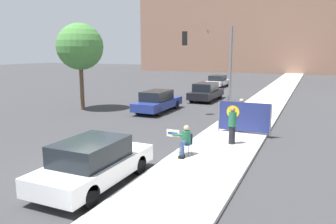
{
  "coord_description": "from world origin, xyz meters",
  "views": [
    {
      "loc": [
        6.77,
        -8.92,
        4.14
      ],
      "look_at": [
        0.19,
        5.7,
        1.14
      ],
      "focal_mm": 35.0,
      "sensor_mm": 36.0,
      "label": 1
    }
  ],
  "objects_px": {
    "seated_protester": "(185,140)",
    "car_on_road_midblock": "(206,92)",
    "protest_banner": "(244,117)",
    "street_tree_near_curb": "(80,47)",
    "pedestrian_behind": "(241,115)",
    "car_on_road_distant": "(218,81)",
    "car_on_road_nearest": "(158,101)",
    "traffic_light_pole": "(213,56)",
    "parked_car_curbside": "(94,162)",
    "jogger_on_sidewalk": "(232,125)"
  },
  "relations": [
    {
      "from": "car_on_road_midblock",
      "to": "seated_protester",
      "type": "bearing_deg",
      "value": -75.33
    },
    {
      "from": "car_on_road_nearest",
      "to": "street_tree_near_curb",
      "type": "distance_m",
      "value": 6.57
    },
    {
      "from": "seated_protester",
      "to": "street_tree_near_curb",
      "type": "bearing_deg",
      "value": 157.4
    },
    {
      "from": "protest_banner",
      "to": "traffic_light_pole",
      "type": "relative_size",
      "value": 0.47
    },
    {
      "from": "street_tree_near_curb",
      "to": "car_on_road_nearest",
      "type": "bearing_deg",
      "value": 15.61
    },
    {
      "from": "pedestrian_behind",
      "to": "street_tree_near_curb",
      "type": "xyz_separation_m",
      "value": [
        -11.76,
        2.28,
        3.44
      ]
    },
    {
      "from": "parked_car_curbside",
      "to": "street_tree_near_curb",
      "type": "distance_m",
      "value": 14.41
    },
    {
      "from": "seated_protester",
      "to": "pedestrian_behind",
      "type": "xyz_separation_m",
      "value": [
        1.14,
        4.85,
        0.21
      ]
    },
    {
      "from": "car_on_road_nearest",
      "to": "street_tree_near_curb",
      "type": "relative_size",
      "value": 0.78
    },
    {
      "from": "seated_protester",
      "to": "car_on_road_midblock",
      "type": "distance_m",
      "value": 15.47
    },
    {
      "from": "protest_banner",
      "to": "car_on_road_distant",
      "type": "relative_size",
      "value": 0.56
    },
    {
      "from": "pedestrian_behind",
      "to": "parked_car_curbside",
      "type": "relative_size",
      "value": 0.38
    },
    {
      "from": "protest_banner",
      "to": "car_on_road_nearest",
      "type": "xyz_separation_m",
      "value": [
        -6.75,
        4.18,
        -0.23
      ]
    },
    {
      "from": "jogger_on_sidewalk",
      "to": "car_on_road_midblock",
      "type": "relative_size",
      "value": 0.34
    },
    {
      "from": "pedestrian_behind",
      "to": "parked_car_curbside",
      "type": "bearing_deg",
      "value": -8.35
    },
    {
      "from": "jogger_on_sidewalk",
      "to": "protest_banner",
      "type": "bearing_deg",
      "value": -110.46
    },
    {
      "from": "car_on_road_midblock",
      "to": "car_on_road_distant",
      "type": "height_order",
      "value": "car_on_road_midblock"
    },
    {
      "from": "seated_protester",
      "to": "street_tree_near_curb",
      "type": "distance_m",
      "value": 13.31
    },
    {
      "from": "car_on_road_midblock",
      "to": "pedestrian_behind",
      "type": "bearing_deg",
      "value": -63.43
    },
    {
      "from": "jogger_on_sidewalk",
      "to": "car_on_road_distant",
      "type": "bearing_deg",
      "value": -91.22
    },
    {
      "from": "traffic_light_pole",
      "to": "car_on_road_distant",
      "type": "height_order",
      "value": "traffic_light_pole"
    },
    {
      "from": "car_on_road_distant",
      "to": "protest_banner",
      "type": "bearing_deg",
      "value": -71.11
    },
    {
      "from": "traffic_light_pole",
      "to": "car_on_road_midblock",
      "type": "distance_m",
      "value": 7.79
    },
    {
      "from": "pedestrian_behind",
      "to": "car_on_road_midblock",
      "type": "relative_size",
      "value": 0.35
    },
    {
      "from": "seated_protester",
      "to": "car_on_road_midblock",
      "type": "relative_size",
      "value": 0.25
    },
    {
      "from": "car_on_road_distant",
      "to": "street_tree_near_curb",
      "type": "relative_size",
      "value": 0.76
    },
    {
      "from": "traffic_light_pole",
      "to": "seated_protester",
      "type": "bearing_deg",
      "value": -80.24
    },
    {
      "from": "car_on_road_nearest",
      "to": "seated_protester",
      "type": "bearing_deg",
      "value": -57.97
    },
    {
      "from": "seated_protester",
      "to": "car_on_road_nearest",
      "type": "relative_size",
      "value": 0.25
    },
    {
      "from": "pedestrian_behind",
      "to": "parked_car_curbside",
      "type": "xyz_separation_m",
      "value": [
        -2.8,
        -8.39,
        -0.24
      ]
    },
    {
      "from": "traffic_light_pole",
      "to": "parked_car_curbside",
      "type": "bearing_deg",
      "value": -91.18
    },
    {
      "from": "jogger_on_sidewalk",
      "to": "pedestrian_behind",
      "type": "relative_size",
      "value": 0.98
    },
    {
      "from": "protest_banner",
      "to": "street_tree_near_curb",
      "type": "xyz_separation_m",
      "value": [
        -11.99,
        2.72,
        3.45
      ]
    },
    {
      "from": "car_on_road_midblock",
      "to": "car_on_road_distant",
      "type": "bearing_deg",
      "value": 100.51
    },
    {
      "from": "seated_protester",
      "to": "parked_car_curbside",
      "type": "xyz_separation_m",
      "value": [
        -1.66,
        -3.54,
        -0.04
      ]
    },
    {
      "from": "protest_banner",
      "to": "car_on_road_midblock",
      "type": "bearing_deg",
      "value": 116.62
    },
    {
      "from": "parked_car_curbside",
      "to": "pedestrian_behind",
      "type": "bearing_deg",
      "value": 71.53
    },
    {
      "from": "jogger_on_sidewalk",
      "to": "car_on_road_distant",
      "type": "relative_size",
      "value": 0.35
    },
    {
      "from": "car_on_road_nearest",
      "to": "car_on_road_midblock",
      "type": "bearing_deg",
      "value": 77.04
    },
    {
      "from": "pedestrian_behind",
      "to": "car_on_road_distant",
      "type": "distance_m",
      "value": 21.96
    },
    {
      "from": "jogger_on_sidewalk",
      "to": "protest_banner",
      "type": "xyz_separation_m",
      "value": [
        0.08,
        2.09,
        -0.0
      ]
    },
    {
      "from": "car_on_road_distant",
      "to": "street_tree_near_curb",
      "type": "xyz_separation_m",
      "value": [
        -4.72,
        -18.52,
        3.73
      ]
    },
    {
      "from": "jogger_on_sidewalk",
      "to": "street_tree_near_curb",
      "type": "bearing_deg",
      "value": -40.32
    },
    {
      "from": "pedestrian_behind",
      "to": "car_on_road_distant",
      "type": "xyz_separation_m",
      "value": [
        -7.04,
        20.8,
        -0.29
      ]
    },
    {
      "from": "seated_protester",
      "to": "street_tree_near_curb",
      "type": "height_order",
      "value": "street_tree_near_curb"
    },
    {
      "from": "parked_car_curbside",
      "to": "car_on_road_nearest",
      "type": "relative_size",
      "value": 0.92
    },
    {
      "from": "protest_banner",
      "to": "car_on_road_nearest",
      "type": "bearing_deg",
      "value": 148.22
    },
    {
      "from": "pedestrian_behind",
      "to": "car_on_road_nearest",
      "type": "bearing_deg",
      "value": -109.77
    },
    {
      "from": "protest_banner",
      "to": "traffic_light_pole",
      "type": "bearing_deg",
      "value": 125.98
    },
    {
      "from": "seated_protester",
      "to": "pedestrian_behind",
      "type": "bearing_deg",
      "value": 88.08
    }
  ]
}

